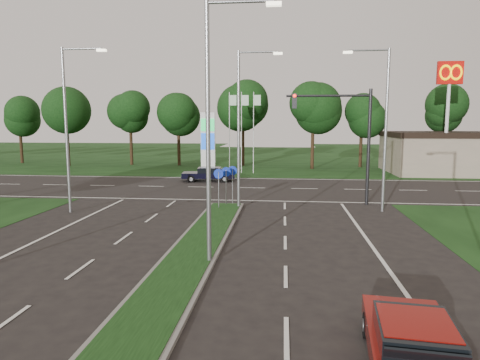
# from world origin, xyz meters

# --- Properties ---
(ground) EXTENTS (160.00, 160.00, 0.00)m
(ground) POSITION_xyz_m (0.00, 0.00, 0.00)
(ground) COLOR black
(ground) RESTS_ON ground
(verge_far) EXTENTS (160.00, 50.00, 0.02)m
(verge_far) POSITION_xyz_m (0.00, 55.00, 0.00)
(verge_far) COLOR black
(verge_far) RESTS_ON ground
(cross_road) EXTENTS (160.00, 12.00, 0.02)m
(cross_road) POSITION_xyz_m (0.00, 24.00, 0.00)
(cross_road) COLOR black
(cross_road) RESTS_ON ground
(median_kerb) EXTENTS (2.00, 26.00, 0.12)m
(median_kerb) POSITION_xyz_m (0.00, 4.00, 0.06)
(median_kerb) COLOR slate
(median_kerb) RESTS_ON ground
(commercial_building) EXTENTS (16.00, 9.00, 4.00)m
(commercial_building) POSITION_xyz_m (22.00, 36.00, 2.00)
(commercial_building) COLOR gray
(commercial_building) RESTS_ON ground
(streetlight_median_near) EXTENTS (2.53, 0.22, 9.00)m
(streetlight_median_near) POSITION_xyz_m (1.00, 6.00, 5.08)
(streetlight_median_near) COLOR gray
(streetlight_median_near) RESTS_ON ground
(streetlight_median_far) EXTENTS (2.53, 0.22, 9.00)m
(streetlight_median_far) POSITION_xyz_m (1.00, 16.00, 5.08)
(streetlight_median_far) COLOR gray
(streetlight_median_far) RESTS_ON ground
(streetlight_left_far) EXTENTS (2.53, 0.22, 9.00)m
(streetlight_left_far) POSITION_xyz_m (-8.30, 14.00, 5.08)
(streetlight_left_far) COLOR gray
(streetlight_left_far) RESTS_ON ground
(streetlight_right_far) EXTENTS (2.53, 0.22, 9.00)m
(streetlight_right_far) POSITION_xyz_m (8.80, 16.00, 5.08)
(streetlight_right_far) COLOR gray
(streetlight_right_far) RESTS_ON ground
(traffic_signal) EXTENTS (5.10, 0.42, 7.00)m
(traffic_signal) POSITION_xyz_m (7.19, 18.00, 4.65)
(traffic_signal) COLOR black
(traffic_signal) RESTS_ON ground
(median_signs) EXTENTS (1.16, 1.76, 2.38)m
(median_signs) POSITION_xyz_m (0.00, 16.40, 1.71)
(median_signs) COLOR gray
(median_signs) RESTS_ON ground
(gas_pylon) EXTENTS (5.80, 1.26, 8.00)m
(gas_pylon) POSITION_xyz_m (-3.79, 33.05, 3.20)
(gas_pylon) COLOR silver
(gas_pylon) RESTS_ON ground
(mcdonalds_sign) EXTENTS (2.20, 0.47, 10.40)m
(mcdonalds_sign) POSITION_xyz_m (18.00, 31.97, 7.99)
(mcdonalds_sign) COLOR silver
(mcdonalds_sign) RESTS_ON ground
(treeline_far) EXTENTS (6.00, 6.00, 9.90)m
(treeline_far) POSITION_xyz_m (0.10, 39.93, 6.83)
(treeline_far) COLOR black
(treeline_far) RESTS_ON ground
(red_sedan) EXTENTS (2.16, 4.34, 1.15)m
(red_sedan) POSITION_xyz_m (6.00, -0.25, 0.62)
(red_sedan) COLOR maroon
(red_sedan) RESTS_ON ground
(navy_sedan) EXTENTS (4.58, 2.30, 1.21)m
(navy_sedan) POSITION_xyz_m (-2.98, 27.40, 0.65)
(navy_sedan) COLOR black
(navy_sedan) RESTS_ON ground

